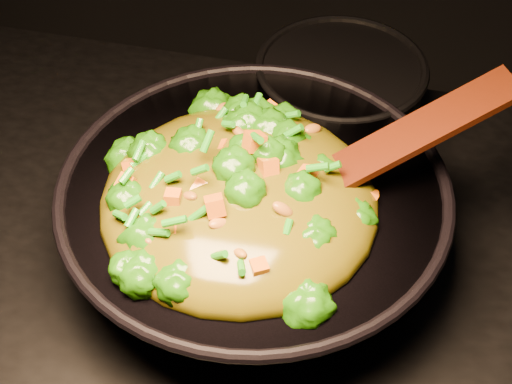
% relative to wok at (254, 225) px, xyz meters
% --- Properties ---
extents(wok, '(0.44, 0.44, 0.12)m').
position_rel_wok_xyz_m(wok, '(0.00, 0.00, 0.00)').
color(wok, black).
rests_on(wok, stovetop).
extents(stir_fry, '(0.35, 0.35, 0.10)m').
position_rel_wok_xyz_m(stir_fry, '(-0.01, -0.03, 0.11)').
color(stir_fry, '#226C07').
rests_on(stir_fry, wok).
extents(spatula, '(0.28, 0.20, 0.13)m').
position_rel_wok_xyz_m(spatula, '(0.13, 0.03, 0.11)').
color(spatula, '#3D1809').
rests_on(spatula, wok).
extents(back_pot, '(0.23, 0.23, 0.12)m').
position_rel_wok_xyz_m(back_pot, '(0.06, 0.24, 0.00)').
color(back_pot, black).
rests_on(back_pot, stovetop).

